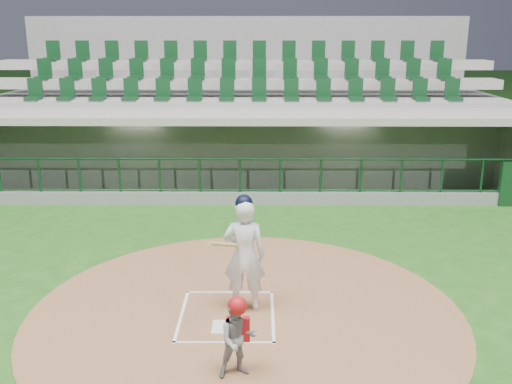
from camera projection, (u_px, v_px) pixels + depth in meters
ground at (228, 308)px, 9.65m from camera, size 120.00×120.00×0.00m
dirt_circle at (246, 313)px, 9.46m from camera, size 7.20×7.20×0.01m
home_plate at (226, 327)px, 8.97m from camera, size 0.43×0.43×0.02m
batter_box_chalk at (227, 315)px, 9.36m from camera, size 1.55×1.80×0.01m
dugout_structure at (245, 155)px, 16.91m from camera, size 16.40×3.70×3.00m
seating_deck at (245, 123)px, 19.75m from camera, size 17.00×6.72×5.15m
batter at (244, 254)px, 9.33m from camera, size 0.90×0.89×1.99m
catcher at (238, 337)px, 7.60m from camera, size 0.62×0.54×1.16m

